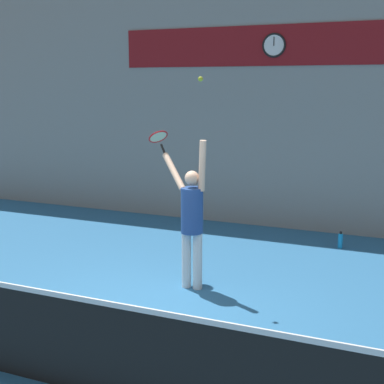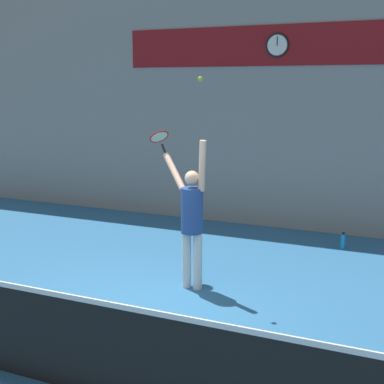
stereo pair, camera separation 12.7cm
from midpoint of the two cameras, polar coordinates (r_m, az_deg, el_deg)
The scene contains 9 objects.
ground_plane at distance 6.61m, azimuth -7.78°, elevation -13.92°, with size 18.00×18.00×0.00m, color teal.
back_wall at distance 10.69m, azimuth 5.98°, elevation 9.68°, with size 18.00×0.10×5.00m.
sponsor_banner at distance 10.65m, azimuth 6.01°, elevation 15.24°, with size 5.34×0.02×0.75m.
scoreboard_clock at distance 10.51m, azimuth 8.38°, elevation 15.23°, with size 0.46×0.04×0.46m.
court_net at distance 5.38m, azimuth -15.60°, elevation -14.59°, with size 7.76×0.07×1.06m.
tennis_player at distance 7.35m, azimuth -0.54°, elevation -2.66°, with size 0.85×0.55×2.10m.
tennis_racket at distance 7.88m, azimuth -4.05°, elevation 5.79°, with size 0.37×0.38×0.36m.
tennis_ball at distance 7.00m, azimuth 0.38°, elevation 11.97°, with size 0.06×0.06×0.06m.
water_bottle at distance 9.70m, azimuth 15.18°, elevation -5.03°, with size 0.08×0.08×0.30m.
Camera 1 is at (3.02, -5.15, 2.82)m, focal length 50.00 mm.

